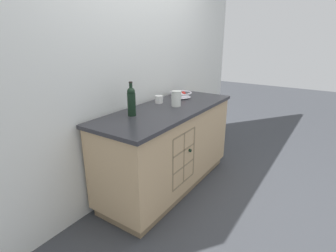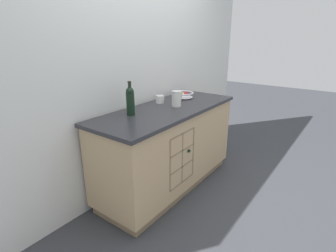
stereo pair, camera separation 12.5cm
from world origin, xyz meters
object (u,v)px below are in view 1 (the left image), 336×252
(fruit_bowl, at_px, (181,94))
(standing_wine_bottle, at_px, (131,101))
(white_pitcher, at_px, (176,98))
(ceramic_mug, at_px, (159,99))

(fruit_bowl, height_order, standing_wine_bottle, standing_wine_bottle)
(white_pitcher, bearing_deg, fruit_bowl, 24.10)
(fruit_bowl, distance_m, standing_wine_bottle, 0.88)
(ceramic_mug, height_order, standing_wine_bottle, standing_wine_bottle)
(white_pitcher, xyz_separation_m, standing_wine_bottle, (-0.52, 0.16, 0.06))
(ceramic_mug, distance_m, standing_wine_bottle, 0.54)
(fruit_bowl, relative_size, standing_wine_bottle, 0.82)
(white_pitcher, relative_size, standing_wine_bottle, 0.51)
(white_pitcher, height_order, ceramic_mug, white_pitcher)
(ceramic_mug, bearing_deg, fruit_bowl, -10.25)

